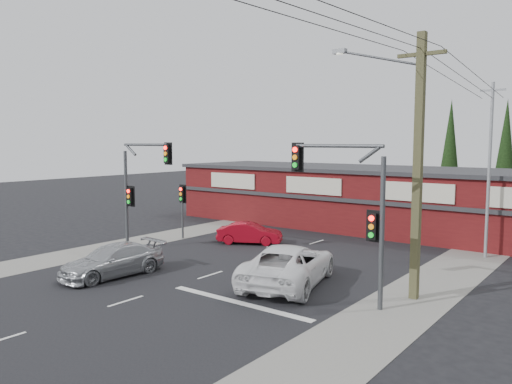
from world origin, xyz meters
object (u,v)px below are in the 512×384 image
Objects in this scene: silver_suv at (112,261)px; shop_building at (354,196)px; white_suv at (289,264)px; red_sedan at (250,233)px; utility_pole at (414,158)px.

shop_building is at bearing 87.27° from silver_suv.
white_suv is 7.93m from silver_suv.
red_sedan is 13.03m from utility_pole.
red_sedan is 0.14× the size of shop_building.
white_suv is 8.65m from red_sedan.
silver_suv reaches higher than red_sedan.
shop_building reaches higher than red_sedan.
silver_suv is 0.48× the size of utility_pole.
white_suv is 0.61× the size of utility_pole.
silver_suv is at bearing 150.09° from red_sedan.
silver_suv is 9.38m from red_sedan.
shop_building is at bearing 123.76° from utility_pole.
utility_pole is at bearing -138.16° from red_sedan.
utility_pole is at bearing 27.60° from silver_suv.
white_suv is 0.23× the size of shop_building.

